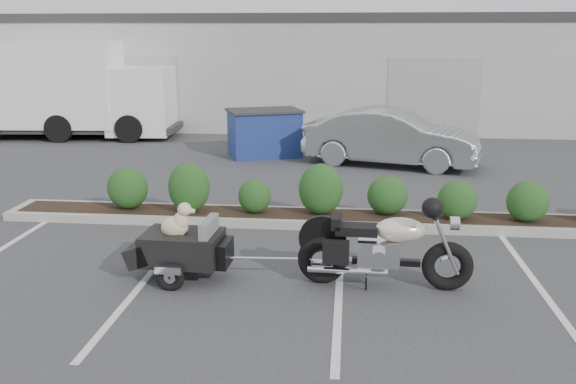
# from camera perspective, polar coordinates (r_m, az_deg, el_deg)

# --- Properties ---
(ground) EXTENTS (90.00, 90.00, 0.00)m
(ground) POSITION_cam_1_polar(r_m,az_deg,el_deg) (9.13, -2.71, -6.83)
(ground) COLOR #38383A
(ground) RESTS_ON ground
(planter_kerb) EXTENTS (12.00, 1.00, 0.15)m
(planter_kerb) POSITION_cam_1_polar(r_m,az_deg,el_deg) (11.10, 4.07, -2.52)
(planter_kerb) COLOR #9E9E93
(planter_kerb) RESTS_ON ground
(building) EXTENTS (26.00, 10.00, 4.00)m
(building) POSITION_cam_1_polar(r_m,az_deg,el_deg) (25.48, 2.94, 11.55)
(building) COLOR #9EA099
(building) RESTS_ON ground
(motorcycle) EXTENTS (2.36, 0.80, 1.35)m
(motorcycle) POSITION_cam_1_polar(r_m,az_deg,el_deg) (8.28, 8.98, -5.29)
(motorcycle) COLOR black
(motorcycle) RESTS_ON ground
(pet_trailer) EXTENTS (1.88, 1.05, 1.12)m
(pet_trailer) POSITION_cam_1_polar(r_m,az_deg,el_deg) (8.62, -9.93, -5.01)
(pet_trailer) COLOR black
(pet_trailer) RESTS_ON ground
(sedan) EXTENTS (4.70, 2.66, 1.47)m
(sedan) POSITION_cam_1_polar(r_m,az_deg,el_deg) (16.06, 9.63, 5.06)
(sedan) COLOR #ABACB3
(sedan) RESTS_ON ground
(dumpster) EXTENTS (2.34, 1.99, 1.30)m
(dumpster) POSITION_cam_1_polar(r_m,az_deg,el_deg) (17.13, -2.23, 5.59)
(dumpster) COLOR navy
(dumpster) RESTS_ON ground
(delivery_truck) EXTENTS (6.95, 2.82, 3.11)m
(delivery_truck) POSITION_cam_1_polar(r_m,az_deg,el_deg) (21.47, -19.43, 8.85)
(delivery_truck) COLOR white
(delivery_truck) RESTS_ON ground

